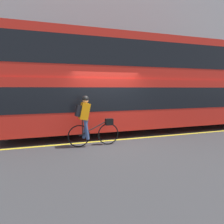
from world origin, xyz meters
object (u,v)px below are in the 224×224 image
street_sign_post (117,92)px  bus (141,81)px  cyclist_on_bike (89,119)px  trash_bin (73,112)px

street_sign_post → bus: bearing=-93.0°
bus → cyclist_on_bike: size_ratio=6.79×
bus → trash_bin: bearing=126.2°
bus → street_sign_post: size_ratio=4.27×
trash_bin → street_sign_post: size_ratio=0.33×
cyclist_on_bike → trash_bin: size_ratio=1.88×
trash_bin → street_sign_post: 2.87m
bus → cyclist_on_bike: bus is taller
trash_bin → street_sign_post: bearing=-0.1°
street_sign_post → trash_bin: bearing=179.9°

